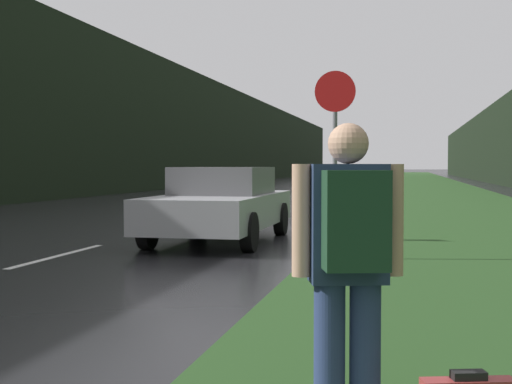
% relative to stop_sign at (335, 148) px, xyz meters
% --- Properties ---
extents(grass_verge, '(6.00, 240.00, 0.02)m').
position_rel_stop_sign_xyz_m(grass_verge, '(2.59, 30.92, -1.66)').
color(grass_verge, '#26471E').
rests_on(grass_verge, ground_plane).
extents(lane_stripe_b, '(0.12, 3.00, 0.01)m').
position_rel_stop_sign_xyz_m(lane_stripe_b, '(-4.27, -0.40, -1.67)').
color(lane_stripe_b, silver).
rests_on(lane_stripe_b, ground_plane).
extents(lane_stripe_c, '(0.12, 3.00, 0.01)m').
position_rel_stop_sign_xyz_m(lane_stripe_c, '(-4.27, 6.60, -1.67)').
color(lane_stripe_c, silver).
rests_on(lane_stripe_c, ground_plane).
extents(lane_stripe_d, '(0.12, 3.00, 0.01)m').
position_rel_stop_sign_xyz_m(lane_stripe_d, '(-4.27, 13.60, -1.67)').
color(lane_stripe_d, silver).
rests_on(lane_stripe_d, ground_plane).
extents(lane_stripe_e, '(0.12, 3.00, 0.01)m').
position_rel_stop_sign_xyz_m(lane_stripe_e, '(-4.27, 20.60, -1.67)').
color(lane_stripe_e, silver).
rests_on(lane_stripe_e, ground_plane).
extents(lane_stripe_f, '(0.12, 3.00, 0.01)m').
position_rel_stop_sign_xyz_m(lane_stripe_f, '(-4.27, 27.60, -1.67)').
color(lane_stripe_f, silver).
rests_on(lane_stripe_f, ground_plane).
extents(treeline_far_side, '(2.00, 140.00, 7.84)m').
position_rel_stop_sign_xyz_m(treeline_far_side, '(-14.13, 40.92, 2.25)').
color(treeline_far_side, black).
rests_on(treeline_far_side, ground_plane).
extents(stop_sign, '(0.61, 0.07, 2.81)m').
position_rel_stop_sign_xyz_m(stop_sign, '(0.00, 0.00, 0.00)').
color(stop_sign, slate).
rests_on(stop_sign, ground_plane).
extents(hitchhiker_with_backpack, '(0.54, 0.47, 1.62)m').
position_rel_stop_sign_xyz_m(hitchhiker_with_backpack, '(0.78, -7.08, -0.74)').
color(hitchhiker_with_backpack, navy).
rests_on(hitchhiker_with_backpack, ground_plane).
extents(car_passing_near, '(1.96, 4.76, 1.38)m').
position_rel_stop_sign_xyz_m(car_passing_near, '(-2.34, 2.23, -0.97)').
color(car_passing_near, '#9E9EA3').
rests_on(car_passing_near, ground_plane).
extents(car_passing_far, '(1.98, 4.38, 1.33)m').
position_rel_stop_sign_xyz_m(car_passing_far, '(-2.34, 22.71, -1.00)').
color(car_passing_far, '#9E9EA3').
rests_on(car_passing_far, ground_plane).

